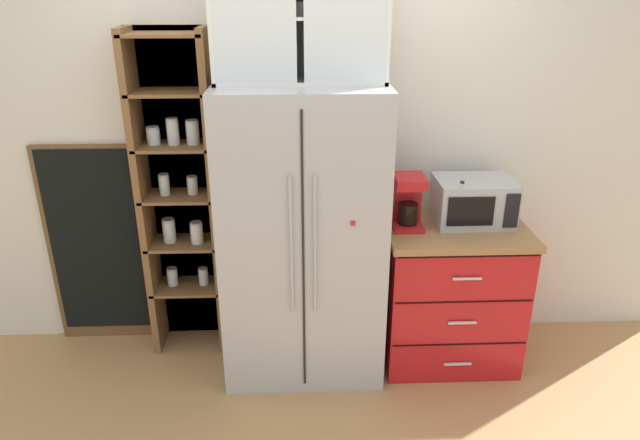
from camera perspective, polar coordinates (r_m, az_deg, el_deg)
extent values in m
plane|color=tan|center=(3.68, -1.59, -13.73)|extent=(10.67, 10.67, 0.00)
cube|color=silver|center=(3.48, -1.91, 7.53)|extent=(4.98, 0.10, 2.55)
cube|color=#ADAFB5|center=(3.27, -1.75, -1.41)|extent=(0.90, 0.66, 1.71)
cube|color=black|center=(2.96, -1.68, -4.05)|extent=(0.01, 0.01, 1.57)
cylinder|color=#ADAFB5|center=(2.92, -2.87, -2.68)|extent=(0.02, 0.02, 0.77)
cylinder|color=#ADAFB5|center=(2.92, -0.51, -2.64)|extent=(0.02, 0.02, 0.77)
cube|color=red|center=(2.89, 3.30, -0.34)|extent=(0.02, 0.01, 0.02)
cube|color=brown|center=(3.61, -13.37, 2.62)|extent=(0.50, 0.04, 1.97)
cube|color=brown|center=(3.52, -17.11, 1.69)|extent=(0.04, 0.26, 1.97)
cube|color=brown|center=(3.44, -10.40, 1.84)|extent=(0.04, 0.26, 1.97)
cube|color=brown|center=(3.71, -12.97, -6.47)|extent=(0.44, 0.26, 0.02)
cylinder|color=silver|center=(3.71, -14.49, -5.54)|extent=(0.07, 0.07, 0.10)
cylinder|color=#2D2D2D|center=(3.72, -14.46, -5.75)|extent=(0.06, 0.06, 0.07)
cylinder|color=#B2B2B7|center=(3.69, -14.58, -4.75)|extent=(0.06, 0.06, 0.01)
cylinder|color=silver|center=(3.68, -11.53, -5.57)|extent=(0.06, 0.06, 0.10)
cylinder|color=white|center=(3.68, -11.52, -5.77)|extent=(0.05, 0.05, 0.07)
cylinder|color=#B2B2B7|center=(3.65, -11.60, -4.80)|extent=(0.06, 0.06, 0.01)
cube|color=brown|center=(3.57, -13.40, -2.23)|extent=(0.44, 0.26, 0.02)
cylinder|color=silver|center=(3.56, -14.79, -1.09)|extent=(0.08, 0.08, 0.14)
cylinder|color=white|center=(3.57, -14.76, -1.39)|extent=(0.07, 0.07, 0.09)
cylinder|color=#B2B2B7|center=(3.54, -14.91, 0.00)|extent=(0.07, 0.07, 0.01)
cylinder|color=silver|center=(3.51, -12.18, -1.31)|extent=(0.08, 0.08, 0.12)
cylinder|color=#B77A38|center=(3.52, -12.16, -1.58)|extent=(0.07, 0.07, 0.08)
cylinder|color=#B2B2B7|center=(3.49, -12.27, -0.31)|extent=(0.07, 0.07, 0.01)
cube|color=brown|center=(3.46, -13.85, 2.32)|extent=(0.44, 0.26, 0.02)
cylinder|color=silver|center=(3.46, -15.25, 3.34)|extent=(0.06, 0.06, 0.11)
cylinder|color=#CCB78C|center=(3.47, -15.22, 3.08)|extent=(0.05, 0.05, 0.08)
cylinder|color=#B2B2B7|center=(3.44, -15.36, 4.33)|extent=(0.06, 0.06, 0.01)
cylinder|color=silver|center=(3.44, -12.59, 3.33)|extent=(0.06, 0.06, 0.10)
cylinder|color=#382316|center=(3.45, -12.57, 3.11)|extent=(0.05, 0.05, 0.06)
cylinder|color=#B2B2B7|center=(3.42, -12.67, 4.18)|extent=(0.06, 0.06, 0.01)
cube|color=brown|center=(3.37, -14.33, 7.15)|extent=(0.44, 0.26, 0.02)
cylinder|color=silver|center=(3.39, -16.27, 7.99)|extent=(0.08, 0.08, 0.09)
cylinder|color=brown|center=(3.39, -16.25, 7.77)|extent=(0.06, 0.06, 0.06)
cylinder|color=#B2B2B7|center=(3.38, -16.37, 8.82)|extent=(0.07, 0.07, 0.01)
cylinder|color=silver|center=(3.35, -14.45, 8.45)|extent=(0.07, 0.07, 0.14)
cylinder|color=#E0C67F|center=(3.36, -14.41, 8.10)|extent=(0.06, 0.06, 0.10)
cylinder|color=#B2B2B7|center=(3.33, -14.58, 9.71)|extent=(0.06, 0.06, 0.01)
cylinder|color=silver|center=(3.34, -12.57, 8.45)|extent=(0.07, 0.07, 0.13)
cylinder|color=beige|center=(3.34, -12.54, 8.14)|extent=(0.06, 0.06, 0.09)
cylinder|color=#B2B2B7|center=(3.32, -12.67, 9.61)|extent=(0.07, 0.07, 0.01)
cube|color=brown|center=(3.30, -14.85, 12.20)|extent=(0.44, 0.26, 0.02)
cube|color=brown|center=(3.27, -15.40, 17.42)|extent=(0.44, 0.26, 0.02)
cube|color=red|center=(3.60, 12.68, -7.24)|extent=(0.79, 0.60, 0.84)
cube|color=#9E7042|center=(3.41, 13.31, -0.81)|extent=(0.82, 0.63, 0.04)
cube|color=black|center=(3.44, 13.71, -11.96)|extent=(0.77, 0.00, 0.01)
cube|color=silver|center=(3.50, 13.55, -13.78)|extent=(0.16, 0.01, 0.01)
cube|color=black|center=(3.29, 14.17, -7.93)|extent=(0.77, 0.00, 0.01)
cube|color=silver|center=(3.35, 13.99, -9.91)|extent=(0.16, 0.01, 0.01)
cube|color=black|center=(3.16, 14.65, -3.54)|extent=(0.77, 0.00, 0.01)
cube|color=silver|center=(3.21, 14.47, -5.68)|extent=(0.16, 0.01, 0.01)
cube|color=#ADAFB5|center=(3.43, 15.01, 1.86)|extent=(0.44, 0.32, 0.26)
cube|color=black|center=(3.27, 14.80, 0.82)|extent=(0.26, 0.01, 0.17)
cube|color=black|center=(3.34, 18.58, 0.86)|extent=(0.08, 0.01, 0.20)
cube|color=red|center=(3.31, 8.65, -0.49)|extent=(0.17, 0.20, 0.03)
cube|color=red|center=(3.33, 8.57, 2.13)|extent=(0.17, 0.06, 0.30)
cube|color=red|center=(3.22, 8.92, 3.85)|extent=(0.17, 0.20, 0.06)
cylinder|color=black|center=(3.28, 8.75, 0.65)|extent=(0.11, 0.11, 0.12)
cylinder|color=red|center=(3.37, 13.46, 0.19)|extent=(0.08, 0.08, 0.10)
torus|color=red|center=(3.39, 14.30, 0.28)|extent=(0.05, 0.01, 0.05)
cylinder|color=silver|center=(3.41, 13.28, 0.39)|extent=(0.07, 0.07, 0.09)
torus|color=silver|center=(3.42, 14.07, 0.47)|extent=(0.05, 0.01, 0.05)
cylinder|color=silver|center=(3.32, 13.71, 0.78)|extent=(0.06, 0.06, 0.20)
cone|color=silver|center=(3.28, 13.89, 2.51)|extent=(0.06, 0.06, 0.04)
cylinder|color=silver|center=(3.27, 13.93, 3.00)|extent=(0.02, 0.02, 0.07)
cylinder|color=black|center=(3.26, 14.00, 3.66)|extent=(0.02, 0.02, 0.01)
cube|color=silver|center=(3.15, -2.06, 19.71)|extent=(0.87, 0.02, 0.63)
cube|color=silver|center=(3.04, -1.96, 13.77)|extent=(0.87, 0.32, 0.02)
cube|color=silver|center=(3.03, -10.57, 19.24)|extent=(0.02, 0.32, 0.63)
cube|color=silver|center=(3.04, 6.48, 19.47)|extent=(0.02, 0.32, 0.63)
cube|color=silver|center=(3.00, -2.04, 19.55)|extent=(0.84, 0.30, 0.02)
cube|color=silver|center=(2.86, -6.63, 19.26)|extent=(0.40, 0.01, 0.59)
cube|color=silver|center=(2.86, 2.60, 19.38)|extent=(0.40, 0.01, 0.59)
cylinder|color=silver|center=(3.05, -7.86, 13.84)|extent=(0.05, 0.05, 0.00)
cylinder|color=silver|center=(3.04, -7.89, 14.46)|extent=(0.01, 0.01, 0.07)
cone|color=silver|center=(3.03, -7.95, 15.58)|extent=(0.06, 0.06, 0.05)
cylinder|color=silver|center=(3.05, 3.93, 14.01)|extent=(0.05, 0.05, 0.00)
cylinder|color=silver|center=(3.05, 3.95, 14.62)|extent=(0.01, 0.01, 0.07)
cone|color=silver|center=(3.04, 3.98, 15.74)|extent=(0.06, 0.06, 0.05)
cylinder|color=white|center=(3.01, -7.34, 20.18)|extent=(0.06, 0.06, 0.07)
cylinder|color=white|center=(3.00, -2.05, 20.33)|extent=(0.06, 0.06, 0.07)
cylinder|color=white|center=(3.01, 3.24, 20.32)|extent=(0.06, 0.06, 0.07)
cube|color=brown|center=(3.85, -21.36, -2.45)|extent=(0.60, 0.04, 1.31)
cube|color=black|center=(3.82, -21.51, -2.17)|extent=(0.54, 0.01, 1.21)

